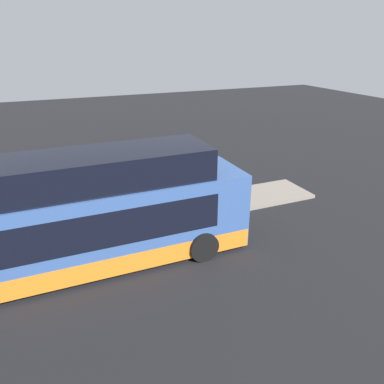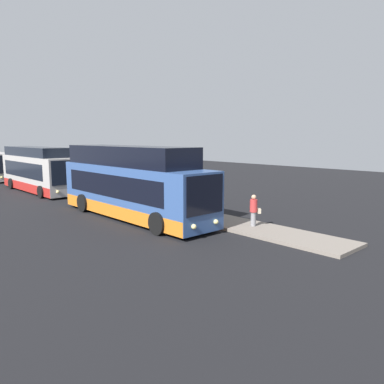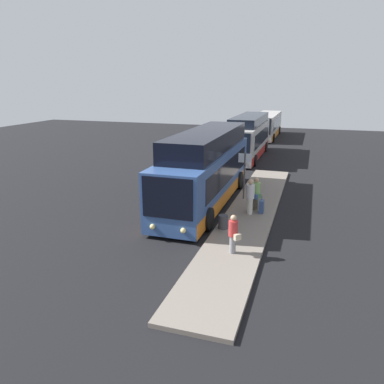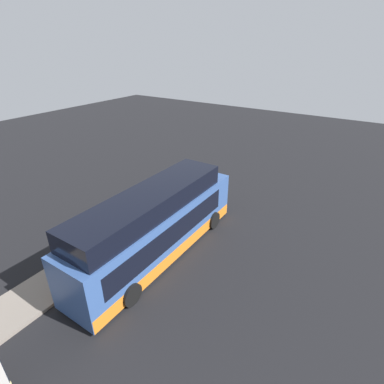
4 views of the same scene
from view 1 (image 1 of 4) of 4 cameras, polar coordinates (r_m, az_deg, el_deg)
ground at (r=14.23m, az=-9.75°, el=-9.69°), size 80.00×80.00×0.00m
platform at (r=16.61m, az=-12.16°, el=-4.54°), size 20.00×2.45×0.16m
bus_lead at (r=13.15m, az=-16.90°, el=-4.20°), size 11.74×2.87×4.07m
passenger_boarding at (r=16.17m, az=-12.07°, el=-1.09°), size 0.66×0.65×1.85m
passenger_waiting at (r=16.24m, az=-14.88°, el=-1.53°), size 0.70×0.63×1.74m
passenger_with_bags at (r=17.70m, az=2.97°, el=1.03°), size 0.59×0.61×1.59m
suitcase at (r=16.86m, az=-13.53°, el=-2.66°), size 0.43×0.23×0.91m
sign_post at (r=14.96m, az=-21.08°, el=-1.12°), size 0.10×0.75×2.70m
trash_bin at (r=16.24m, az=-3.17°, el=-3.08°), size 0.44×0.44×0.65m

